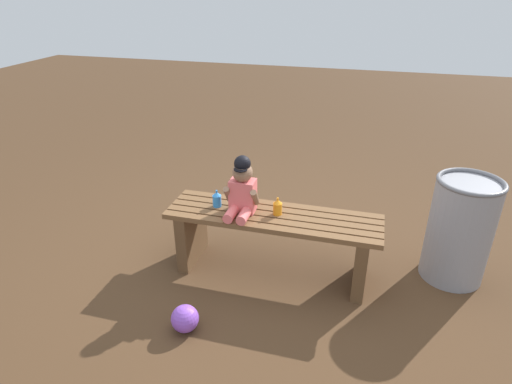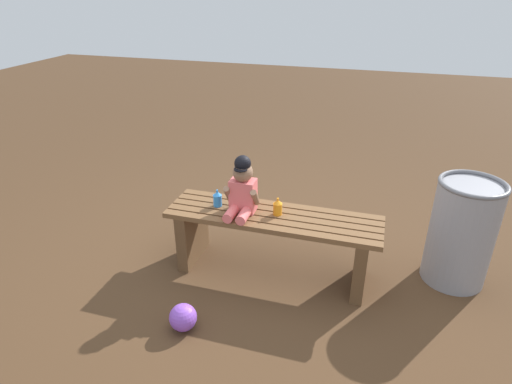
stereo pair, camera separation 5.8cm
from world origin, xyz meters
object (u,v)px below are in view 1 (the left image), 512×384
Objects in this scene: park_bench at (273,235)px; toy_ball at (185,319)px; sippy_cup_right at (278,207)px; child_figure at (242,189)px; trash_bin at (460,230)px; sippy_cup_left at (217,199)px.

park_bench reaches higher than toy_ball.
sippy_cup_right is 0.74× the size of toy_ball.
child_figure is 0.54× the size of trash_bin.
toy_ball is at bearing -118.91° from sippy_cup_right.
sippy_cup_left is at bearing -170.33° from trash_bin.
toy_ball is (-0.40, -0.72, -0.44)m from sippy_cup_right.
child_figure is 2.41× the size of toy_ball.
sippy_cup_right reaches higher than park_bench.
toy_ball is (0.04, -0.72, -0.44)m from sippy_cup_left.
park_bench is 3.61× the size of child_figure.
child_figure is at bearing -9.62° from sippy_cup_left.
child_figure is at bearing -174.28° from park_bench.
sippy_cup_left is (-0.19, 0.03, -0.12)m from child_figure.
park_bench is 8.72× the size of toy_ball.
sippy_cup_right is at bearing 22.66° from park_bench.
sippy_cup_right is 0.17× the size of trash_bin.
sippy_cup_left is at bearing 93.04° from toy_ball.
child_figure is at bearing 77.20° from toy_ball.
trash_bin is (1.45, 0.31, -0.27)m from child_figure.
sippy_cup_right is at bearing -166.96° from trash_bin.
sippy_cup_right is 0.93m from toy_ball.
sippy_cup_left is at bearing 170.38° from child_figure.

